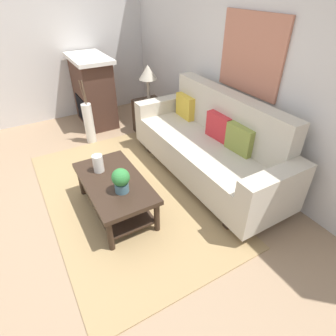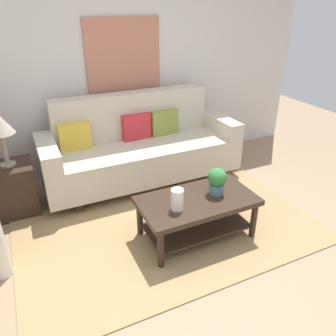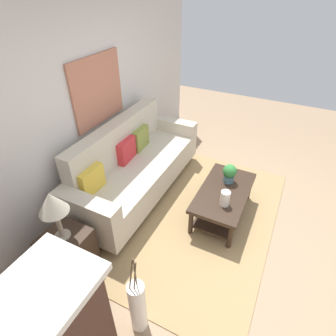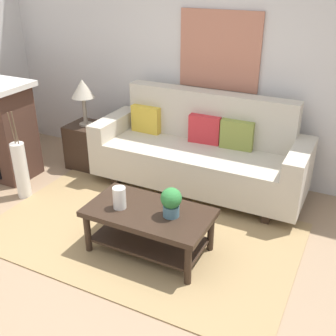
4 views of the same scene
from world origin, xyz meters
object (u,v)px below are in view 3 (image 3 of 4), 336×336
at_px(table_lamp, 52,205).
at_px(throw_pillow_crimson, 126,150).
at_px(side_table, 69,254).
at_px(tabletop_vase, 225,198).
at_px(framed_painting, 98,90).
at_px(floor_vase, 138,307).
at_px(couch, 135,167).
at_px(potted_plant_tabletop, 229,173).
at_px(throw_pillow_olive, 140,138).
at_px(coffee_table, 223,197).
at_px(throw_pillow_mustard, 91,180).

bearing_deg(table_lamp, throw_pillow_crimson, 8.45).
relative_size(side_table, table_lamp, 0.98).
bearing_deg(tabletop_vase, framed_painting, 84.34).
xyz_separation_m(tabletop_vase, floor_vase, (-1.49, 0.32, -0.21)).
bearing_deg(couch, throw_pillow_crimson, 90.00).
height_order(potted_plant_tabletop, table_lamp, table_lamp).
height_order(tabletop_vase, table_lamp, table_lamp).
bearing_deg(couch, potted_plant_tabletop, -78.03).
height_order(throw_pillow_olive, coffee_table, throw_pillow_olive).
relative_size(throw_pillow_mustard, throw_pillow_olive, 1.00).
bearing_deg(table_lamp, potted_plant_tabletop, -34.23).
distance_m(side_table, floor_vase, 0.99).
xyz_separation_m(side_table, table_lamp, (0.00, 0.00, 0.71)).
height_order(couch, table_lamp, table_lamp).
distance_m(potted_plant_tabletop, floor_vase, 1.98).
bearing_deg(throw_pillow_crimson, floor_vase, -144.45).
distance_m(throw_pillow_mustard, potted_plant_tabletop, 1.76).
xyz_separation_m(table_lamp, framed_painting, (1.49, 0.56, 0.49)).
relative_size(potted_plant_tabletop, floor_vase, 0.41).
distance_m(coffee_table, framed_painting, 2.13).
bearing_deg(tabletop_vase, coffee_table, 16.24).
bearing_deg(throw_pillow_crimson, framed_painting, 90.00).
distance_m(throw_pillow_mustard, side_table, 0.87).
height_order(tabletop_vase, potted_plant_tabletop, potted_plant_tabletop).
bearing_deg(side_table, table_lamp, 0.00).
height_order(couch, floor_vase, couch).
distance_m(couch, potted_plant_tabletop, 1.34).
xyz_separation_m(tabletop_vase, framed_painting, (0.18, 1.85, 0.96)).
height_order(throw_pillow_crimson, floor_vase, throw_pillow_crimson).
bearing_deg(floor_vase, table_lamp, 79.73).
relative_size(tabletop_vase, side_table, 0.35).
bearing_deg(throw_pillow_mustard, couch, -9.36).
xyz_separation_m(throw_pillow_olive, tabletop_vase, (-0.56, -1.51, -0.15)).
distance_m(potted_plant_tabletop, table_lamp, 2.18).
bearing_deg(throw_pillow_crimson, table_lamp, -171.55).
relative_size(throw_pillow_olive, floor_vase, 0.56).
bearing_deg(potted_plant_tabletop, floor_vase, 173.18).
relative_size(throw_pillow_mustard, side_table, 0.64).
height_order(coffee_table, floor_vase, floor_vase).
bearing_deg(potted_plant_tabletop, side_table, 145.77).
relative_size(couch, framed_painting, 2.56).
height_order(coffee_table, tabletop_vase, tabletop_vase).
height_order(table_lamp, framed_painting, framed_painting).
xyz_separation_m(throw_pillow_crimson, coffee_table, (0.06, -1.44, -0.37)).
distance_m(throw_pillow_mustard, framed_painting, 1.16).
distance_m(throw_pillow_olive, tabletop_vase, 1.62).
bearing_deg(tabletop_vase, throw_pillow_mustard, 110.77).
bearing_deg(coffee_table, table_lamp, 142.06).
height_order(throw_pillow_crimson, framed_painting, framed_painting).
xyz_separation_m(coffee_table, table_lamp, (-1.56, 1.22, 0.68)).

